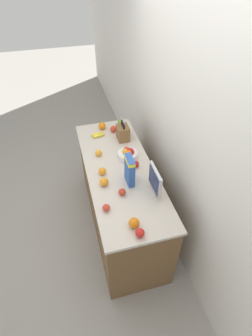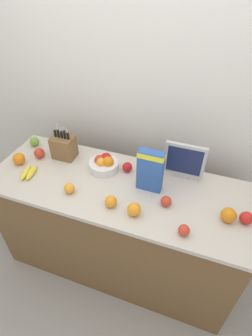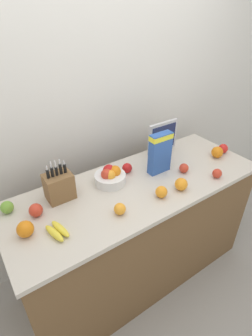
{
  "view_description": "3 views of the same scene",
  "coord_description": "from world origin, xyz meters",
  "px_view_note": "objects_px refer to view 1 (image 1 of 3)",
  "views": [
    {
      "loc": [
        1.93,
        -0.45,
        2.7
      ],
      "look_at": [
        0.07,
        0.05,
        0.96
      ],
      "focal_mm": 28.0,
      "sensor_mm": 36.0,
      "label": 1
    },
    {
      "loc": [
        0.5,
        -1.18,
        2.12
      ],
      "look_at": [
        0.05,
        0.05,
        1.03
      ],
      "focal_mm": 28.0,
      "sensor_mm": 36.0,
      "label": 2
    },
    {
      "loc": [
        -0.87,
        -1.12,
        1.95
      ],
      "look_at": [
        -0.06,
        0.05,
        1.03
      ],
      "focal_mm": 28.0,
      "sensor_mm": 36.0,
      "label": 3
    }
  ],
  "objects_px": {
    "small_monitor": "(155,181)",
    "cereal_box": "(130,169)",
    "fruit_bowl": "(128,154)",
    "orange_back_center": "(98,153)",
    "orange_by_cereal": "(104,182)",
    "apple_near_bananas": "(122,192)",
    "orange_mid_left": "(102,126)",
    "apple_rightmost": "(120,122)",
    "apple_rear": "(106,208)",
    "orange_near_bowl": "(134,223)",
    "banana_bunch": "(98,135)",
    "apple_leftmost": "(140,233)",
    "apple_by_knife_block": "(113,129)",
    "apple_middle": "(135,164)",
    "orange_mid_right": "(102,171)",
    "knife_block": "(123,133)"
  },
  "relations": [
    {
      "from": "small_monitor",
      "to": "cereal_box",
      "type": "distance_m",
      "value": 0.26
    },
    {
      "from": "fruit_bowl",
      "to": "orange_back_center",
      "type": "xyz_separation_m",
      "value": [
        -0.12,
        -0.29,
        -0.01
      ]
    },
    {
      "from": "orange_by_cereal",
      "to": "apple_near_bananas",
      "type": "bearing_deg",
      "value": 40.02
    },
    {
      "from": "orange_mid_left",
      "to": "orange_back_center",
      "type": "height_order",
      "value": "orange_mid_left"
    },
    {
      "from": "apple_rightmost",
      "to": "apple_near_bananas",
      "type": "distance_m",
      "value": 1.17
    },
    {
      "from": "cereal_box",
      "to": "apple_rightmost",
      "type": "bearing_deg",
      "value": 171.12
    },
    {
      "from": "apple_rear",
      "to": "orange_near_bowl",
      "type": "relative_size",
      "value": 0.73
    },
    {
      "from": "banana_bunch",
      "to": "orange_by_cereal",
      "type": "height_order",
      "value": "orange_by_cereal"
    },
    {
      "from": "apple_leftmost",
      "to": "orange_near_bowl",
      "type": "relative_size",
      "value": 0.84
    },
    {
      "from": "apple_rear",
      "to": "orange_by_cereal",
      "type": "bearing_deg",
      "value": 172.15
    },
    {
      "from": "small_monitor",
      "to": "banana_bunch",
      "type": "xyz_separation_m",
      "value": [
        -1.01,
        -0.34,
        -0.12
      ]
    },
    {
      "from": "orange_by_cereal",
      "to": "orange_mid_left",
      "type": "bearing_deg",
      "value": 169.74
    },
    {
      "from": "banana_bunch",
      "to": "apple_by_knife_block",
      "type": "xyz_separation_m",
      "value": [
        -0.04,
        0.2,
        0.02
      ]
    },
    {
      "from": "fruit_bowl",
      "to": "apple_rightmost",
      "type": "xyz_separation_m",
      "value": [
        -0.64,
        0.08,
        -0.01
      ]
    },
    {
      "from": "apple_middle",
      "to": "orange_mid_left",
      "type": "height_order",
      "value": "orange_mid_left"
    },
    {
      "from": "orange_mid_right",
      "to": "orange_by_cereal",
      "type": "bearing_deg",
      "value": -5.49
    },
    {
      "from": "fruit_bowl",
      "to": "apple_rightmost",
      "type": "bearing_deg",
      "value": 172.6
    },
    {
      "from": "banana_bunch",
      "to": "apple_leftmost",
      "type": "xyz_separation_m",
      "value": [
        1.43,
        0.07,
        0.02
      ]
    },
    {
      "from": "small_monitor",
      "to": "apple_leftmost",
      "type": "xyz_separation_m",
      "value": [
        0.42,
        -0.27,
        -0.11
      ]
    },
    {
      "from": "small_monitor",
      "to": "orange_mid_left",
      "type": "bearing_deg",
      "value": -167.46
    },
    {
      "from": "apple_rightmost",
      "to": "apple_rear",
      "type": "relative_size",
      "value": 1.13
    },
    {
      "from": "small_monitor",
      "to": "fruit_bowl",
      "type": "bearing_deg",
      "value": -169.32
    },
    {
      "from": "small_monitor",
      "to": "apple_leftmost",
      "type": "bearing_deg",
      "value": -32.5
    },
    {
      "from": "apple_rear",
      "to": "apple_middle",
      "type": "xyz_separation_m",
      "value": [
        -0.47,
        0.4,
        0.0
      ]
    },
    {
      "from": "orange_near_bowl",
      "to": "small_monitor",
      "type": "bearing_deg",
      "value": 138.17
    },
    {
      "from": "apple_rear",
      "to": "orange_mid_left",
      "type": "xyz_separation_m",
      "value": [
        -1.25,
        0.21,
        0.01
      ]
    },
    {
      "from": "orange_near_bowl",
      "to": "orange_mid_right",
      "type": "height_order",
      "value": "orange_near_bowl"
    },
    {
      "from": "apple_near_bananas",
      "to": "orange_mid_left",
      "type": "xyz_separation_m",
      "value": [
        -1.11,
        0.04,
        0.01
      ]
    },
    {
      "from": "apple_rightmost",
      "to": "apple_rear",
      "type": "height_order",
      "value": "apple_rightmost"
    },
    {
      "from": "knife_block",
      "to": "orange_near_bowl",
      "type": "distance_m",
      "value": 1.22
    },
    {
      "from": "apple_rear",
      "to": "orange_mid_left",
      "type": "height_order",
      "value": "orange_mid_left"
    },
    {
      "from": "orange_back_center",
      "to": "orange_near_bowl",
      "type": "bearing_deg",
      "value": 6.36
    },
    {
      "from": "knife_block",
      "to": "fruit_bowl",
      "type": "relative_size",
      "value": 1.31
    },
    {
      "from": "apple_near_bananas",
      "to": "apple_rightmost",
      "type": "bearing_deg",
      "value": 166.54
    },
    {
      "from": "small_monitor",
      "to": "cereal_box",
      "type": "height_order",
      "value": "cereal_box"
    },
    {
      "from": "fruit_bowl",
      "to": "orange_near_bowl",
      "type": "bearing_deg",
      "value": -12.07
    },
    {
      "from": "cereal_box",
      "to": "orange_back_center",
      "type": "relative_size",
      "value": 4.24
    },
    {
      "from": "knife_block",
      "to": "apple_leftmost",
      "type": "relative_size",
      "value": 3.66
    },
    {
      "from": "apple_rightmost",
      "to": "orange_near_bowl",
      "type": "xyz_separation_m",
      "value": [
        1.5,
        -0.27,
        0.01
      ]
    },
    {
      "from": "orange_mid_left",
      "to": "orange_mid_right",
      "type": "bearing_deg",
      "value": -11.18
    },
    {
      "from": "cereal_box",
      "to": "orange_near_bowl",
      "type": "bearing_deg",
      "value": -11.29
    },
    {
      "from": "apple_leftmost",
      "to": "apple_near_bananas",
      "type": "relative_size",
      "value": 1.12
    },
    {
      "from": "apple_near_bananas",
      "to": "small_monitor",
      "type": "bearing_deg",
      "value": 81.47
    },
    {
      "from": "fruit_bowl",
      "to": "banana_bunch",
      "type": "height_order",
      "value": "fruit_bowl"
    },
    {
      "from": "orange_mid_right",
      "to": "banana_bunch",
      "type": "bearing_deg",
      "value": 173.53
    },
    {
      "from": "small_monitor",
      "to": "fruit_bowl",
      "type": "distance_m",
      "value": 0.56
    },
    {
      "from": "small_monitor",
      "to": "apple_near_bananas",
      "type": "xyz_separation_m",
      "value": [
        -0.04,
        -0.29,
        -0.11
      ]
    },
    {
      "from": "apple_rightmost",
      "to": "banana_bunch",
      "type": "bearing_deg",
      "value": -61.62
    },
    {
      "from": "fruit_bowl",
      "to": "cereal_box",
      "type": "bearing_deg",
      "value": -12.62
    },
    {
      "from": "cereal_box",
      "to": "banana_bunch",
      "type": "relative_size",
      "value": 1.72
    }
  ]
}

